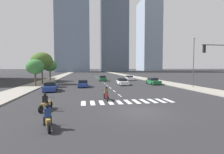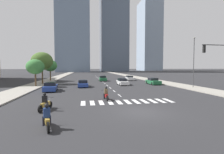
{
  "view_description": "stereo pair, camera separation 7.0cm",
  "coord_description": "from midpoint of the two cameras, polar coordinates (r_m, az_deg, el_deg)",
  "views": [
    {
      "loc": [
        -4.38,
        -12.75,
        3.52
      ],
      "look_at": [
        0.0,
        14.09,
        2.0
      ],
      "focal_mm": 27.27,
      "sensor_mm": 36.0,
      "label": 1
    },
    {
      "loc": [
        -4.31,
        -12.76,
        3.52
      ],
      "look_at": [
        0.0,
        14.09,
        2.0
      ],
      "focal_mm": 27.27,
      "sensor_mm": 36.0,
      "label": 2
    }
  ],
  "objects": [
    {
      "name": "lane_divider_center",
      "position": [
        45.2,
        -3.72,
        -1.27
      ],
      "size": [
        0.14,
        50.0,
        0.01
      ],
      "color": "silver",
      "rests_on": "ground"
    },
    {
      "name": "sidewalk_west",
      "position": [
        43.95,
        -21.79,
        -1.53
      ],
      "size": [
        4.0,
        260.0,
        0.15
      ],
      "primitive_type": "cube",
      "color": "gray",
      "rests_on": "ground"
    },
    {
      "name": "ground_plane",
      "position": [
        13.93,
        9.42,
        -11.49
      ],
      "size": [
        800.0,
        800.0,
        0.0
      ],
      "primitive_type": "plane",
      "color": "#28282B"
    },
    {
      "name": "traffic_signal_near",
      "position": [
        23.54,
        33.14,
        4.99
      ],
      "size": [
        4.53,
        0.28,
        6.34
      ],
      "rotation": [
        0.0,
        0.0,
        3.14
      ],
      "color": "#333335",
      "rests_on": "sidewalk_east"
    },
    {
      "name": "office_tower_right_skyline",
      "position": [
        207.93,
        12.21,
        13.39
      ],
      "size": [
        21.1,
        29.93,
        92.22
      ],
      "color": "#8C9EB2",
      "rests_on": "ground"
    },
    {
      "name": "sedan_blue_0",
      "position": [
        31.37,
        -9.81,
        -2.23
      ],
      "size": [
        1.89,
        4.44,
        1.27
      ],
      "rotation": [
        0.0,
        0.0,
        1.59
      ],
      "color": "navy",
      "rests_on": "ground"
    },
    {
      "name": "sidewalk_east",
      "position": [
        46.61,
        13.79,
        -1.13
      ],
      "size": [
        4.0,
        260.0,
        0.15
      ],
      "primitive_type": "cube",
      "color": "gray",
      "rests_on": "ground"
    },
    {
      "name": "street_tree_third",
      "position": [
        46.62,
        -20.12,
        3.61
      ],
      "size": [
        3.47,
        3.47,
        5.35
      ],
      "color": "#4C3823",
      "rests_on": "sidewalk_west"
    },
    {
      "name": "street_tree_nearest",
      "position": [
        33.53,
        -24.42,
        3.13
      ],
      "size": [
        3.15,
        3.15,
        4.85
      ],
      "color": "#4C3823",
      "rests_on": "sidewalk_west"
    },
    {
      "name": "motorcycle_third",
      "position": [
        18.49,
        -2.12,
        -5.94
      ],
      "size": [
        0.7,
        2.12,
        1.49
      ],
      "rotation": [
        0.0,
        0.0,
        1.67
      ],
      "color": "black",
      "rests_on": "ground"
    },
    {
      "name": "sedan_blue_5",
      "position": [
        27.17,
        -20.01,
        -3.12
      ],
      "size": [
        2.14,
        4.56,
        1.36
      ],
      "rotation": [
        0.0,
        0.0,
        1.65
      ],
      "color": "navy",
      "rests_on": "ground"
    },
    {
      "name": "office_tower_center_skyline",
      "position": [
        160.2,
        0.44,
        16.33
      ],
      "size": [
        23.86,
        21.66,
        80.88
      ],
      "color": "slate",
      "rests_on": "ground"
    },
    {
      "name": "street_lamp_east",
      "position": [
        32.51,
        25.64,
        5.56
      ],
      "size": [
        0.5,
        0.24,
        8.56
      ],
      "color": "#3F3F42",
      "rests_on": "sidewalk_east"
    },
    {
      "name": "motorcycle_trailing",
      "position": [
        10.7,
        -21.01,
        -12.95
      ],
      "size": [
        0.91,
        2.04,
        1.49
      ],
      "rotation": [
        0.0,
        0.0,
        1.87
      ],
      "color": "black",
      "rests_on": "ground"
    },
    {
      "name": "sedan_white_4",
      "position": [
        34.62,
        3.42,
        -1.64
      ],
      "size": [
        1.81,
        4.5,
        1.31
      ],
      "rotation": [
        0.0,
        0.0,
        -1.56
      ],
      "color": "silver",
      "rests_on": "ground"
    },
    {
      "name": "crosswalk_near",
      "position": [
        17.75,
        5.15,
        -8.24
      ],
      "size": [
        9.45,
        2.23,
        0.01
      ],
      "color": "silver",
      "rests_on": "ground"
    },
    {
      "name": "sedan_green_3",
      "position": [
        44.65,
        -3.23,
        -0.53
      ],
      "size": [
        1.82,
        4.3,
        1.36
      ],
      "rotation": [
        0.0,
        0.0,
        -1.58
      ],
      "color": "#1E6038",
      "rests_on": "ground"
    },
    {
      "name": "sedan_green_1",
      "position": [
        36.61,
        13.55,
        -1.44
      ],
      "size": [
        1.89,
        4.41,
        1.34
      ],
      "rotation": [
        0.0,
        0.0,
        -1.58
      ],
      "color": "#1E6038",
      "rests_on": "ground"
    },
    {
      "name": "motorcycle_lead",
      "position": [
        15.08,
        -21.48,
        -8.26
      ],
      "size": [
        0.9,
        2.09,
        1.49
      ],
      "rotation": [
        0.0,
        0.0,
        1.29
      ],
      "color": "black",
      "rests_on": "ground"
    },
    {
      "name": "street_tree_second",
      "position": [
        38.43,
        -22.5,
        4.94
      ],
      "size": [
        4.39,
        4.39,
        6.57
      ],
      "color": "#4C3823",
      "rests_on": "sidewalk_west"
    },
    {
      "name": "sedan_white_2",
      "position": [
        47.23,
        5.86,
        -0.38
      ],
      "size": [
        1.95,
        4.64,
        1.26
      ],
      "rotation": [
        0.0,
        0.0,
        -1.62
      ],
      "color": "silver",
      "rests_on": "ground"
    }
  ]
}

